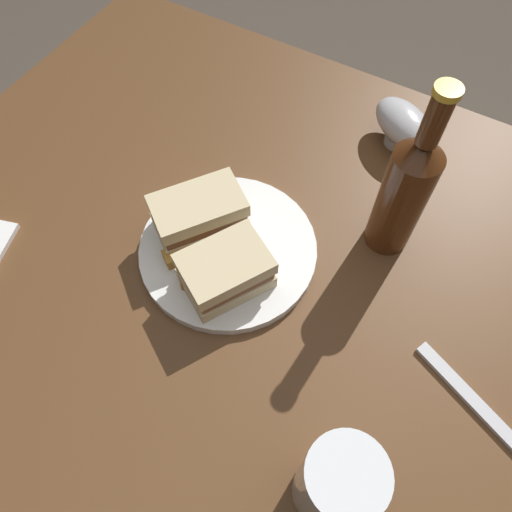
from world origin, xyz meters
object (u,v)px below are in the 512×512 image
Objects in this scene: sandwich_half_left at (199,214)px; sandwich_half_right at (225,271)px; pint_glass at (334,485)px; fork at (477,405)px; plate at (227,251)px; cider_bottle at (405,192)px; gravy_boat at (404,125)px.

sandwich_half_left is 0.09m from sandwich_half_right.
fork is at bearing 56.19° from pint_glass.
plate is 0.24m from cider_bottle.
sandwich_half_left is at bearing -151.97° from cider_bottle.
gravy_boat is 0.73× the size of fork.
gravy_boat is (0.13, 0.31, 0.03)m from plate.
plate is 1.57× the size of pint_glass.
cider_bottle is at bearing -74.01° from gravy_boat.
pint_glass is at bearing -39.15° from plate.
gravy_boat is at bearing 147.40° from fork.
fork is at bearing -55.82° from gravy_boat.
cider_bottle is (-0.07, 0.34, 0.04)m from pint_glass.
pint_glass reaches higher than gravy_boat.
sandwich_half_right is 0.37m from gravy_boat.
fork is at bearing -5.00° from plate.
pint_glass is 0.58× the size of cider_bottle.
pint_glass is at bearing -35.67° from sandwich_half_left.
cider_bottle is at bearing 101.44° from pint_glass.
sandwich_half_right reaches higher than plate.
sandwich_half_left is 0.35m from gravy_boat.
sandwich_half_left reaches higher than plate.
sandwich_half_right is at bearing -154.69° from fork.
cider_bottle reaches higher than sandwich_half_right.
sandwich_half_left reaches higher than fork.
plate is 1.85× the size of sandwich_half_right.
sandwich_half_right is at bearing -59.36° from plate.
sandwich_half_right is at bearing 144.56° from pint_glass.
sandwich_half_left is 0.78× the size of fork.
pint_glass is at bearing -100.60° from fork.
cider_bottle is 0.27m from fork.
pint_glass reaches higher than sandwich_half_right.
pint_glass is (0.25, -0.20, 0.06)m from plate.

